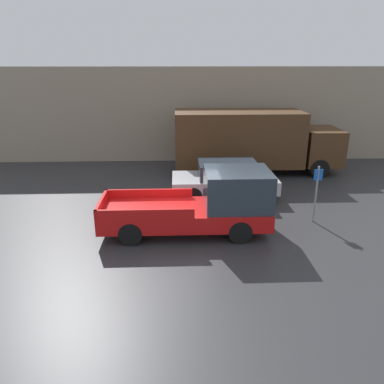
# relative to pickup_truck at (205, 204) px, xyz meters

# --- Properties ---
(ground_plane) EXTENTS (60.00, 60.00, 0.00)m
(ground_plane) POSITION_rel_pickup_truck_xyz_m (-0.69, 0.09, -0.98)
(ground_plane) COLOR #2D2D30
(building_wall) EXTENTS (28.00, 0.15, 5.17)m
(building_wall) POSITION_rel_pickup_truck_xyz_m (-0.69, 9.55, 1.60)
(building_wall) COLOR gray
(building_wall) RESTS_ON ground
(pickup_truck) EXTENTS (5.57, 2.00, 2.13)m
(pickup_truck) POSITION_rel_pickup_truck_xyz_m (0.00, 0.00, 0.00)
(pickup_truck) COLOR red
(pickup_truck) RESTS_ON ground
(car) EXTENTS (4.35, 1.96, 1.51)m
(car) POSITION_rel_pickup_truck_xyz_m (1.10, 3.37, -0.20)
(car) COLOR #B7BABF
(car) RESTS_ON ground
(delivery_truck) EXTENTS (8.32, 2.57, 3.12)m
(delivery_truck) POSITION_rel_pickup_truck_xyz_m (2.84, 7.03, 0.70)
(delivery_truck) COLOR #472D19
(delivery_truck) RESTS_ON ground
(parking_sign) EXTENTS (0.30, 0.07, 2.06)m
(parking_sign) POSITION_rel_pickup_truck_xyz_m (3.96, 0.65, 0.19)
(parking_sign) COLOR gray
(parking_sign) RESTS_ON ground
(newspaper_box) EXTENTS (0.45, 0.40, 1.01)m
(newspaper_box) POSITION_rel_pickup_truck_xyz_m (1.96, 9.22, -0.47)
(newspaper_box) COLOR #194CB2
(newspaper_box) RESTS_ON ground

